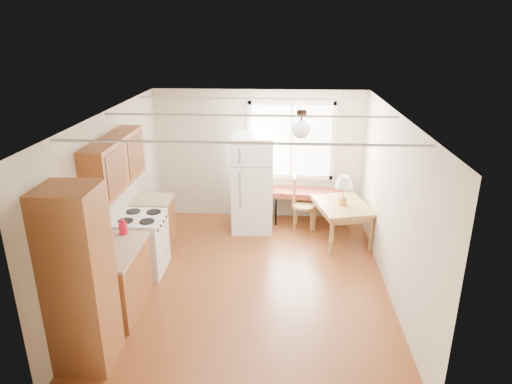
# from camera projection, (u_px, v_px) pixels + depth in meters

# --- Properties ---
(room_shell) EXTENTS (4.60, 5.60, 2.62)m
(room_shell) POSITION_uv_depth(u_px,v_px,m) (250.00, 202.00, 6.44)
(room_shell) COLOR #5B2912
(room_shell) RESTS_ON ground
(kitchen_run) EXTENTS (0.65, 3.40, 2.20)m
(kitchen_run) POSITION_uv_depth(u_px,v_px,m) (119.00, 246.00, 6.08)
(kitchen_run) COLOR brown
(kitchen_run) RESTS_ON ground
(window_unit) EXTENTS (1.64, 0.05, 1.51)m
(window_unit) POSITION_uv_depth(u_px,v_px,m) (291.00, 141.00, 8.62)
(window_unit) COLOR white
(window_unit) RESTS_ON room_shell
(pendant_light) EXTENTS (0.26, 0.26, 0.40)m
(pendant_light) POSITION_uv_depth(u_px,v_px,m) (301.00, 128.00, 6.43)
(pendant_light) COLOR black
(pendant_light) RESTS_ON room_shell
(refrigerator) EXTENTS (0.77, 0.78, 1.79)m
(refrigerator) POSITION_uv_depth(u_px,v_px,m) (252.00, 183.00, 8.32)
(refrigerator) COLOR white
(refrigerator) RESTS_ON ground
(bench) EXTENTS (1.45, 0.68, 0.64)m
(bench) POSITION_uv_depth(u_px,v_px,m) (307.00, 194.00, 8.70)
(bench) COLOR maroon
(bench) RESTS_ON ground
(dining_table) EXTENTS (1.07, 1.28, 0.69)m
(dining_table) POSITION_uv_depth(u_px,v_px,m) (342.00, 209.00, 7.92)
(dining_table) COLOR olive
(dining_table) RESTS_ON ground
(chair) EXTENTS (0.47, 0.46, 1.03)m
(chair) POSITION_uv_depth(u_px,v_px,m) (299.00, 199.00, 8.42)
(chair) COLOR olive
(chair) RESTS_ON ground
(table_lamp) EXTENTS (0.30, 0.30, 0.53)m
(table_lamp) POSITION_uv_depth(u_px,v_px,m) (344.00, 184.00, 7.72)
(table_lamp) COLOR #B48739
(table_lamp) RESTS_ON dining_table
(coffee_maker) EXTENTS (0.25, 0.30, 0.40)m
(coffee_maker) POSITION_uv_depth(u_px,v_px,m) (101.00, 250.00, 5.51)
(coffee_maker) COLOR black
(coffee_maker) RESTS_ON kitchen_run
(kettle) EXTENTS (0.12, 0.12, 0.22)m
(kettle) POSITION_uv_depth(u_px,v_px,m) (123.00, 228.00, 6.25)
(kettle) COLOR red
(kettle) RESTS_ON kitchen_run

